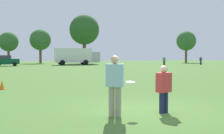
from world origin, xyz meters
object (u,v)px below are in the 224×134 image
Objects in this scene: box_truck at (76,56)px; bystander_far_jogger at (201,60)px; player_thrower at (115,82)px; bystander_sideline_watcher at (164,60)px; traffic_cone at (2,85)px; frisbee at (130,82)px; parked_car_center at (6,61)px; player_defender at (164,87)px.

box_truck is 24.20m from bystander_far_jogger.
player_thrower is at bearing -126.14° from bystander_far_jogger.
traffic_cone is at bearing -128.48° from bystander_sideline_watcher.
bystander_far_jogger reaches higher than bystander_sideline_watcher.
box_truck reaches higher than bystander_far_jogger.
bystander_far_jogger is at bearing 44.39° from traffic_cone.
traffic_cone is 45.60m from bystander_far_jogger.
frisbee is at bearing -59.93° from traffic_cone.
bystander_sideline_watcher is (20.04, 37.51, -0.07)m from player_thrower.
box_truck is at bearing 83.86° from frisbee.
frisbee is at bearing 15.94° from player_thrower.
traffic_cone is 38.28m from bystander_sideline_watcher.
parked_car_center is at bearing -165.90° from box_truck.
bystander_sideline_watcher is 1.00× the size of bystander_far_jogger.
bystander_far_jogger reaches higher than traffic_cone.
player_defender is 43.07m from parked_car_center.
traffic_cone is at bearing -135.61° from bystander_far_jogger.
player_thrower is 45.77m from box_truck.
frisbee is (0.50, 0.14, -0.02)m from player_thrower.
frisbee is 48.43m from bystander_far_jogger.
bystander_sideline_watcher is (18.49, 37.38, 0.11)m from player_defender.
parked_car_center reaches higher than frisbee.
frisbee is at bearing -117.60° from bystander_sideline_watcher.
box_truck is at bearing 85.17° from player_defender.
bystander_sideline_watcher is at bearing -28.44° from box_truck.
bystander_sideline_watcher is at bearing 63.68° from player_defender.
traffic_cone is (-5.33, 7.42, -0.55)m from player_defender.
bystander_far_jogger is at bearing 54.24° from frisbee.
player_defender is (1.55, 0.13, -0.18)m from player_thrower.
player_thrower is 42.92m from parked_car_center.
player_thrower is 6.30× the size of frisbee.
box_truck is (12.35, 3.10, 0.83)m from parked_car_center.
player_defender is 0.89× the size of bystander_far_jogger.
parked_car_center is at bearing 100.05° from frisbee.
bystander_far_jogger is at bearing -14.38° from box_truck.
player_thrower is 8.47m from traffic_cone.
parked_car_center reaches higher than player_defender.
parked_car_center is (-3.19, 34.80, 0.69)m from traffic_cone.
parked_car_center is (-7.48, 42.20, -0.02)m from frisbee.
box_truck is (3.83, 45.32, 0.97)m from player_defender.
box_truck reaches higher than traffic_cone.
bystander_sideline_watcher is at bearing 62.40° from frisbee.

